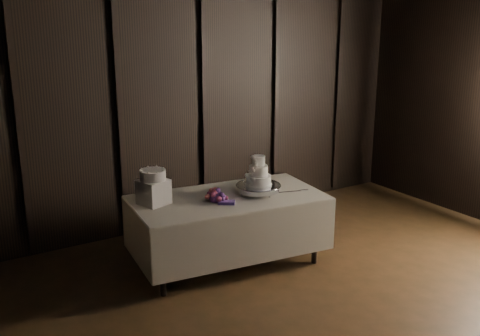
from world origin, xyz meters
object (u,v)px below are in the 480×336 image
object	(u,v)px
cake_stand	(258,189)
bouquet	(216,196)
small_cake	(153,175)
wedding_cake	(257,174)
box_pedestal	(153,192)
display_table	(228,227)

from	to	relation	value
cake_stand	bouquet	bearing A→B (deg)	179.60
bouquet	small_cake	distance (m)	0.67
wedding_cake	box_pedestal	xyz separation A→B (m)	(-1.06, 0.29, -0.09)
display_table	bouquet	world-z (taller)	bouquet
bouquet	small_cake	size ratio (longest dim) A/B	1.44
small_cake	display_table	bearing A→B (deg)	-15.89
bouquet	small_cake	bearing A→B (deg)	154.26
display_table	box_pedestal	world-z (taller)	box_pedestal
cake_stand	box_pedestal	size ratio (longest dim) A/B	1.86
wedding_cake	box_pedestal	distance (m)	1.10
cake_stand	box_pedestal	xyz separation A→B (m)	(-1.08, 0.28, 0.08)
display_table	small_cake	world-z (taller)	small_cake
wedding_cake	small_cake	bearing A→B (deg)	142.73
bouquet	box_pedestal	bearing A→B (deg)	154.26
display_table	cake_stand	size ratio (longest dim) A/B	4.34
wedding_cake	small_cake	xyz separation A→B (m)	(-1.06, 0.29, 0.09)
cake_stand	small_cake	world-z (taller)	small_cake
display_table	wedding_cake	world-z (taller)	wedding_cake
bouquet	wedding_cake	bearing A→B (deg)	-1.98
cake_stand	bouquet	size ratio (longest dim) A/B	1.30
cake_stand	display_table	bearing A→B (deg)	169.09
small_cake	box_pedestal	bearing A→B (deg)	0.00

